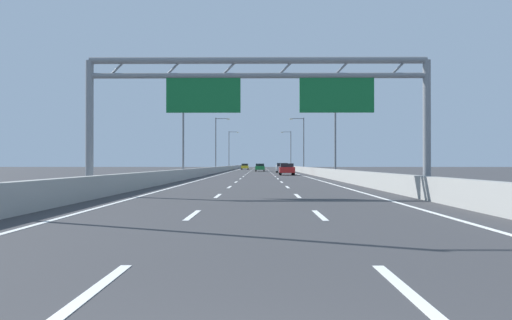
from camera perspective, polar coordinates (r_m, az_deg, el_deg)
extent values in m
plane|color=#38383A|center=(102.66, 0.40, -1.20)|extent=(260.00, 260.00, 0.00)
cube|color=white|center=(6.61, -16.89, -13.14)|extent=(0.16, 3.00, 0.01)
cube|color=white|center=(15.34, -6.76, -5.84)|extent=(0.16, 3.00, 0.01)
cube|color=white|center=(24.27, -4.08, -3.83)|extent=(0.16, 3.00, 0.01)
cube|color=white|center=(33.24, -2.85, -2.90)|extent=(0.16, 3.00, 0.01)
cube|color=white|center=(42.22, -2.14, -2.36)|extent=(0.16, 3.00, 0.01)
cube|color=white|center=(51.21, -1.68, -2.02)|extent=(0.16, 3.00, 0.01)
cube|color=white|center=(60.20, -1.36, -1.77)|extent=(0.16, 3.00, 0.01)
cube|color=white|center=(69.19, -1.12, -1.59)|extent=(0.16, 3.00, 0.01)
cube|color=white|center=(78.19, -0.94, -1.45)|extent=(0.16, 3.00, 0.01)
cube|color=white|center=(87.19, -0.80, -1.34)|extent=(0.16, 3.00, 0.01)
cube|color=white|center=(96.18, -0.68, -1.25)|extent=(0.16, 3.00, 0.01)
cube|color=white|center=(105.18, -0.58, -1.18)|extent=(0.16, 3.00, 0.01)
cube|color=white|center=(114.18, -0.50, -1.11)|extent=(0.16, 3.00, 0.01)
cube|color=white|center=(123.18, -0.43, -1.06)|extent=(0.16, 3.00, 0.01)
cube|color=white|center=(132.17, -0.37, -1.01)|extent=(0.16, 3.00, 0.01)
cube|color=white|center=(141.17, -0.31, -0.97)|extent=(0.16, 3.00, 0.01)
cube|color=white|center=(150.17, -0.27, -0.94)|extent=(0.16, 3.00, 0.01)
cube|color=white|center=(159.17, -0.22, -0.91)|extent=(0.16, 3.00, 0.01)
cube|color=white|center=(6.54, 15.77, -13.27)|extent=(0.16, 3.00, 0.01)
cube|color=white|center=(15.32, 6.80, -5.85)|extent=(0.16, 3.00, 0.01)
cube|color=white|center=(24.25, 4.45, -3.83)|extent=(0.16, 3.00, 0.01)
cube|color=white|center=(33.23, 3.37, -2.90)|extent=(0.16, 3.00, 0.01)
cube|color=white|center=(42.21, 2.75, -2.36)|extent=(0.16, 3.00, 0.01)
cube|color=white|center=(51.20, 2.35, -2.02)|extent=(0.16, 3.00, 0.01)
cube|color=white|center=(60.19, 2.07, -1.77)|extent=(0.16, 3.00, 0.01)
cube|color=white|center=(69.19, 1.86, -1.59)|extent=(0.16, 3.00, 0.01)
cube|color=white|center=(78.18, 1.70, -1.45)|extent=(0.16, 3.00, 0.01)
cube|color=white|center=(87.18, 1.57, -1.34)|extent=(0.16, 3.00, 0.01)
cube|color=white|center=(96.18, 1.47, -1.25)|extent=(0.16, 3.00, 0.01)
cube|color=white|center=(105.18, 1.38, -1.18)|extent=(0.16, 3.00, 0.01)
cube|color=white|center=(114.17, 1.31, -1.11)|extent=(0.16, 3.00, 0.01)
cube|color=white|center=(123.17, 1.25, -1.06)|extent=(0.16, 3.00, 0.01)
cube|color=white|center=(132.17, 1.19, -1.01)|extent=(0.16, 3.00, 0.01)
cube|color=white|center=(141.17, 1.15, -0.97)|extent=(0.16, 3.00, 0.01)
cube|color=white|center=(150.17, 1.11, -0.94)|extent=(0.16, 3.00, 0.01)
cube|color=white|center=(159.17, 1.07, -0.91)|extent=(0.16, 3.00, 0.01)
cube|color=white|center=(90.82, -2.92, -1.30)|extent=(0.16, 176.00, 0.01)
cube|color=white|center=(90.81, 3.71, -1.30)|extent=(0.16, 176.00, 0.01)
cube|color=#9E9E99|center=(112.88, -3.10, -0.88)|extent=(0.45, 220.00, 0.95)
cube|color=#9E9E99|center=(112.86, 3.91, -0.88)|extent=(0.45, 220.00, 0.95)
cylinder|color=gray|center=(25.74, -17.31, 3.27)|extent=(0.36, 0.36, 6.20)
cylinder|color=gray|center=(25.66, 17.73, 3.29)|extent=(0.36, 0.36, 6.20)
cylinder|color=gray|center=(24.91, 0.19, 10.57)|extent=(15.45, 0.32, 0.32)
cylinder|color=gray|center=(24.79, 0.19, 8.98)|extent=(15.45, 0.26, 0.26)
cylinder|color=gray|center=(25.70, -14.53, 9.45)|extent=(0.74, 0.10, 0.74)
cylinder|color=gray|center=(25.16, -8.77, 9.65)|extent=(0.74, 0.10, 0.74)
cylinder|color=gray|center=(24.89, -2.82, 9.76)|extent=(0.74, 0.10, 0.74)
cylinder|color=gray|center=(24.87, 3.20, 9.77)|extent=(0.74, 0.10, 0.74)
cylinder|color=gray|center=(25.13, 9.16, 9.67)|extent=(0.74, 0.10, 0.74)
cylinder|color=gray|center=(25.64, 14.93, 9.48)|extent=(0.74, 0.10, 0.74)
cube|color=#146B33|center=(24.79, -5.62, 6.88)|extent=(3.40, 0.12, 1.60)
cube|color=#146B33|center=(24.90, 8.59, 6.85)|extent=(3.40, 0.12, 1.60)
cylinder|color=slate|center=(54.76, -7.76, 3.06)|extent=(0.20, 0.20, 9.50)
cylinder|color=slate|center=(55.08, -6.61, 7.85)|extent=(2.20, 0.12, 0.12)
cube|color=#F2EAC6|center=(54.94, -5.46, 7.77)|extent=(0.56, 0.28, 0.20)
cylinder|color=slate|center=(54.72, 8.44, 3.06)|extent=(0.20, 0.20, 9.50)
cylinder|color=slate|center=(55.05, 7.29, 7.86)|extent=(2.20, 0.12, 0.12)
cube|color=#F2EAC6|center=(54.92, 6.14, 7.77)|extent=(0.56, 0.28, 0.20)
cylinder|color=slate|center=(93.92, -4.31, 1.62)|extent=(0.20, 0.20, 9.50)
cylinder|color=slate|center=(94.11, -3.64, 4.43)|extent=(2.20, 0.12, 0.12)
cube|color=#F2EAC6|center=(94.03, -2.97, 4.37)|extent=(0.56, 0.28, 0.20)
cylinder|color=slate|center=(93.90, 5.10, 1.62)|extent=(0.20, 0.20, 9.50)
cylinder|color=slate|center=(94.09, 4.43, 4.43)|extent=(2.20, 0.12, 0.12)
cube|color=#F2EAC6|center=(94.01, 3.76, 4.37)|extent=(0.56, 0.28, 0.20)
cylinder|color=slate|center=(133.25, -2.90, 1.03)|extent=(0.20, 0.20, 9.50)
cylinder|color=slate|center=(133.38, -2.43, 3.01)|extent=(2.20, 0.12, 0.12)
cube|color=#F2EAC6|center=(133.32, -1.95, 2.97)|extent=(0.56, 0.28, 0.20)
cylinder|color=slate|center=(133.23, 3.73, 1.03)|extent=(0.20, 0.20, 9.50)
cylinder|color=slate|center=(133.37, 3.25, 3.01)|extent=(2.20, 0.12, 0.12)
cube|color=#F2EAC6|center=(133.31, 2.78, 2.97)|extent=(0.56, 0.28, 0.20)
cube|color=yellow|center=(129.35, -1.19, -0.75)|extent=(1.73, 4.42, 0.63)
cube|color=black|center=(129.25, -1.19, -0.50)|extent=(1.52, 1.77, 0.50)
cylinder|color=black|center=(131.04, -1.50, -0.88)|extent=(0.22, 0.64, 0.64)
cylinder|color=black|center=(131.00, -0.84, -0.88)|extent=(0.22, 0.64, 0.64)
cylinder|color=black|center=(127.72, -1.55, -0.89)|extent=(0.22, 0.64, 0.64)
cylinder|color=black|center=(127.67, -0.87, -0.89)|extent=(0.22, 0.64, 0.64)
cube|color=#1E7A38|center=(99.93, 0.43, -0.84)|extent=(1.74, 4.64, 0.69)
cube|color=black|center=(99.81, 0.43, -0.51)|extent=(1.53, 1.89, 0.45)
cylinder|color=black|center=(101.71, 0.00, -1.03)|extent=(0.22, 0.64, 0.64)
cylinder|color=black|center=(101.71, 0.85, -1.03)|extent=(0.22, 0.64, 0.64)
cylinder|color=black|center=(98.17, -0.02, -1.05)|extent=(0.22, 0.64, 0.64)
cylinder|color=black|center=(98.17, 0.87, -1.05)|extent=(0.22, 0.64, 0.64)
cube|color=red|center=(67.97, 3.29, -1.05)|extent=(1.86, 4.53, 0.71)
cube|color=black|center=(67.79, 3.29, -0.56)|extent=(1.64, 1.83, 0.45)
cylinder|color=black|center=(69.66, 2.54, -1.32)|extent=(0.22, 0.64, 0.64)
cylinder|color=black|center=(69.74, 3.89, -1.32)|extent=(0.22, 0.64, 0.64)
cylinder|color=black|center=(66.23, 2.65, -1.37)|extent=(0.22, 0.64, 0.64)
cylinder|color=black|center=(66.31, 4.07, -1.37)|extent=(0.22, 0.64, 0.64)
cube|color=#A8ADB2|center=(85.23, 2.79, -0.91)|extent=(1.88, 4.22, 0.71)
cube|color=black|center=(84.86, 2.80, -0.50)|extent=(1.66, 1.71, 0.52)
cylinder|color=black|center=(86.76, 2.20, -1.14)|extent=(0.22, 0.64, 0.64)
cylinder|color=black|center=(86.83, 3.30, -1.14)|extent=(0.22, 0.64, 0.64)
cylinder|color=black|center=(83.65, 2.26, -1.17)|extent=(0.22, 0.64, 0.64)
cylinder|color=black|center=(83.72, 3.40, -1.16)|extent=(0.22, 0.64, 0.64)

